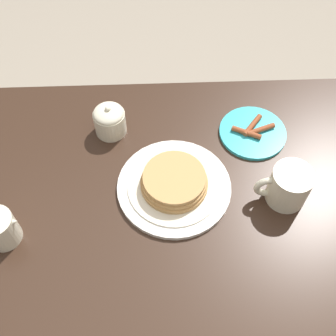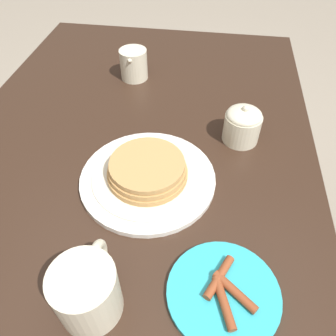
# 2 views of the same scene
# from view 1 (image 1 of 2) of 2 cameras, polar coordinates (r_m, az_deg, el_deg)

# --- Properties ---
(ground_plane) EXTENTS (8.00, 8.00, 0.00)m
(ground_plane) POSITION_cam_1_polar(r_m,az_deg,el_deg) (1.69, -0.28, -17.59)
(ground_plane) COLOR gray
(dining_table) EXTENTS (1.41, 0.84, 0.74)m
(dining_table) POSITION_cam_1_polar(r_m,az_deg,el_deg) (1.11, -0.42, -8.55)
(dining_table) COLOR #332116
(dining_table) RESTS_ON ground_plane
(pancake_plate) EXTENTS (0.28, 0.28, 0.05)m
(pancake_plate) POSITION_cam_1_polar(r_m,az_deg,el_deg) (1.02, 0.84, -2.18)
(pancake_plate) COLOR white
(pancake_plate) RESTS_ON dining_table
(side_plate_bacon) EXTENTS (0.18, 0.18, 0.02)m
(side_plate_bacon) POSITION_cam_1_polar(r_m,az_deg,el_deg) (1.15, 11.40, 4.79)
(side_plate_bacon) COLOR #2DADBC
(side_plate_bacon) RESTS_ON dining_table
(coffee_mug) EXTENTS (0.13, 0.10, 0.10)m
(coffee_mug) POSITION_cam_1_polar(r_m,az_deg,el_deg) (1.02, 15.90, -2.35)
(coffee_mug) COLOR beige
(coffee_mug) RESTS_ON dining_table
(creamer_pitcher) EXTENTS (0.12, 0.08, 0.09)m
(creamer_pitcher) POSITION_cam_1_polar(r_m,az_deg,el_deg) (1.01, -21.84, -7.59)
(creamer_pitcher) COLOR beige
(creamer_pitcher) RESTS_ON dining_table
(sugar_bowl) EXTENTS (0.08, 0.08, 0.09)m
(sugar_bowl) POSITION_cam_1_polar(r_m,az_deg,el_deg) (1.12, -7.91, 6.47)
(sugar_bowl) COLOR beige
(sugar_bowl) RESTS_ON dining_table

